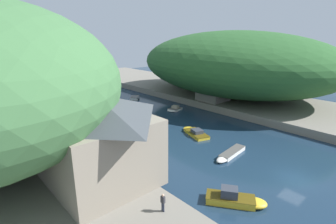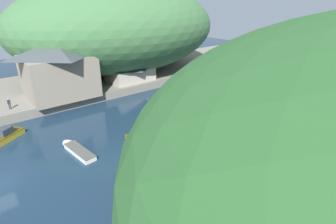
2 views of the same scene
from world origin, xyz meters
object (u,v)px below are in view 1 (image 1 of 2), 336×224
boathouse_shed (48,127)px  right_bank_cottage (213,89)px  boat_red_skiff (174,109)px  channel_buoy_near (100,111)px  boat_near_quay (74,118)px  boat_cabin_cruiser (53,103)px  boat_moored_right (236,199)px  boat_white_cruiser (195,132)px  waterfront_building (98,137)px  boat_far_upstream (99,99)px  boat_open_rowboat (146,130)px  boat_small_dinghy (230,154)px  boat_navy_launch (135,98)px  person_on_quay (163,201)px  channel_buoy_far (123,126)px

boathouse_shed → right_bank_cottage: 35.89m
boat_red_skiff → channel_buoy_near: (-12.85, 9.29, 0.01)m
boathouse_shed → boat_near_quay: size_ratio=1.43×
boat_cabin_cruiser → boat_moored_right: bearing=-1.3°
boat_cabin_cruiser → channel_buoy_near: channel_buoy_near is taller
boat_white_cruiser → channel_buoy_near: 22.41m
waterfront_building → boat_cabin_cruiser: waterfront_building is taller
boat_white_cruiser → channel_buoy_near: boat_white_cruiser is taller
boat_cabin_cruiser → right_bank_cottage: bearing=44.0°
boat_red_skiff → right_bank_cottage: bearing=-123.0°
boat_far_upstream → waterfront_building: bearing=-126.0°
boat_open_rowboat → boat_cabin_cruiser: bearing=156.6°
right_bank_cottage → boat_small_dinghy: 25.88m
boathouse_shed → waterfront_building: bearing=-88.0°
waterfront_building → right_bank_cottage: 37.93m
boat_near_quay → boathouse_shed: bearing=-13.3°
boat_moored_right → boat_navy_launch: boat_moored_right is taller
boat_red_skiff → person_on_quay: size_ratio=2.28×
right_bank_cottage → boat_cabin_cruiser: (-26.32, 26.46, -3.65)m
boat_near_quay → boat_small_dinghy: boat_near_quay is taller
boat_small_dinghy → boat_moored_right: boat_moored_right is taller
boat_open_rowboat → waterfront_building: bearing=-86.4°
boat_small_dinghy → boat_navy_launch: 36.63m
boat_open_rowboat → boat_moored_right: bearing=-48.1°
boat_white_cruiser → boat_small_dinghy: (-2.62, -8.72, -0.04)m
boat_white_cruiser → boat_small_dinghy: 9.10m
boat_open_rowboat → boat_near_quay: bearing=170.3°
channel_buoy_far → boat_small_dinghy: bearing=-76.7°
right_bank_cottage → boat_near_quay: (-27.50, 11.86, -3.67)m
boat_moored_right → boat_far_upstream: bearing=-137.3°
channel_buoy_near → channel_buoy_far: 11.32m
waterfront_building → boat_small_dinghy: 18.33m
boat_white_cruiser → boat_moored_right: (-10.77, -15.20, 0.17)m
boat_moored_right → channel_buoy_near: (5.01, 36.86, -0.20)m
boathouse_shed → person_on_quay: (1.88, -21.99, -1.20)m
boat_near_quay → boat_small_dinghy: bearing=39.6°
channel_buoy_far → right_bank_cottage: bearing=-3.6°
boat_small_dinghy → channel_buoy_near: 30.54m
boat_small_dinghy → boat_navy_launch: (9.48, 35.38, 0.06)m
boat_white_cruiser → boat_moored_right: bearing=-106.8°
boathouse_shed → boat_white_cruiser: size_ratio=1.42×
waterfront_building → boat_cabin_cruiser: size_ratio=2.20×
boathouse_shed → boat_far_upstream: boathouse_shed is taller
right_bank_cottage → boat_cabin_cruiser: size_ratio=1.24×
boat_cabin_cruiser → boat_open_rowboat: (5.20, -29.08, 0.06)m
boat_moored_right → boat_navy_launch: bearing=-147.7°
boat_white_cruiser → boat_navy_launch: size_ratio=1.63×
boat_small_dinghy → boat_red_skiff: (9.71, 21.09, 0.00)m
boathouse_shed → channel_buoy_far: size_ratio=8.88×
boat_open_rowboat → boat_navy_launch: 23.63m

